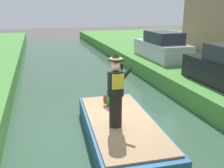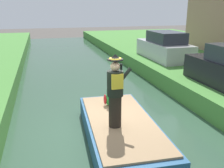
% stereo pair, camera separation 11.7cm
% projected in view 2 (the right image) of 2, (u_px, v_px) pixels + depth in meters
% --- Properties ---
extents(ground_plane, '(80.00, 80.00, 0.00)m').
position_uv_depth(ground_plane, '(116.00, 136.00, 7.35)').
color(ground_plane, '#4C4742').
extents(canal_water, '(6.08, 48.00, 0.10)m').
position_uv_depth(canal_water, '(116.00, 135.00, 7.34)').
color(canal_water, '#33513D').
rests_on(canal_water, ground).
extents(boat, '(2.05, 4.30, 0.61)m').
position_uv_depth(boat, '(121.00, 130.00, 6.84)').
color(boat, '#23517A').
rests_on(boat, canal_water).
extents(person_pirate, '(0.61, 0.42, 1.85)m').
position_uv_depth(person_pirate, '(115.00, 92.00, 6.14)').
color(person_pirate, black).
rests_on(person_pirate, boat).
extents(parrot_plush, '(0.36, 0.35, 0.57)m').
position_uv_depth(parrot_plush, '(110.00, 98.00, 7.69)').
color(parrot_plush, green).
rests_on(parrot_plush, boat).
extents(parked_car_silver, '(1.70, 4.00, 1.50)m').
position_uv_depth(parked_car_silver, '(164.00, 47.00, 14.03)').
color(parked_car_silver, '#B7B7BC').
rests_on(parked_car_silver, grass_bank_far).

